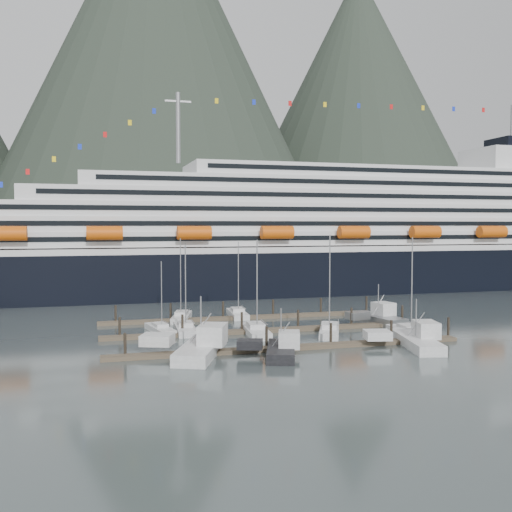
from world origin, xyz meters
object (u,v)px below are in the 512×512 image
(sailboat_d, at_px, (330,331))
(sailboat_f, at_px, (238,314))
(sailboat_e, at_px, (182,318))
(trawler_a, at_px, (200,347))
(sailboat_h, at_px, (408,333))
(sailboat_c, at_px, (256,332))
(sailboat_a, at_px, (185,330))
(trawler_e, at_px, (378,318))
(cruise_ship, at_px, (339,241))
(trawler_b, at_px, (280,350))
(sailboat_b, at_px, (160,330))
(trawler_c, at_px, (415,340))

(sailboat_d, bearing_deg, sailboat_f, 49.00)
(sailboat_e, xyz_separation_m, trawler_a, (-1.90, -27.58, 0.57))
(sailboat_f, xyz_separation_m, sailboat_h, (19.50, -24.42, 0.02))
(sailboat_c, bearing_deg, sailboat_a, 71.30)
(trawler_e, bearing_deg, cruise_ship, -27.65)
(sailboat_c, distance_m, sailboat_d, 10.95)
(sailboat_h, height_order, trawler_b, sailboat_h)
(sailboat_d, distance_m, sailboat_h, 11.36)
(sailboat_h, distance_m, trawler_a, 31.71)
(sailboat_b, bearing_deg, sailboat_a, -120.61)
(sailboat_b, distance_m, sailboat_e, 11.54)
(sailboat_c, bearing_deg, sailboat_d, -97.19)
(sailboat_b, height_order, trawler_a, sailboat_b)
(sailboat_f, bearing_deg, sailboat_d, -150.74)
(sailboat_c, relative_size, trawler_b, 1.37)
(sailboat_b, height_order, sailboat_f, sailboat_f)
(sailboat_c, bearing_deg, trawler_c, -121.70)
(sailboat_c, height_order, sailboat_d, sailboat_d)
(trawler_a, bearing_deg, trawler_c, -72.83)
(sailboat_e, height_order, trawler_b, sailboat_e)
(sailboat_h, bearing_deg, sailboat_e, 56.40)
(sailboat_a, distance_m, sailboat_b, 3.82)
(trawler_e, bearing_deg, sailboat_f, 46.46)
(cruise_ship, distance_m, sailboat_b, 70.09)
(sailboat_c, height_order, trawler_a, sailboat_c)
(sailboat_a, distance_m, sailboat_f, 17.06)
(sailboat_h, relative_size, trawler_e, 1.30)
(sailboat_c, relative_size, trawler_a, 0.96)
(sailboat_h, bearing_deg, sailboat_d, 70.17)
(sailboat_f, xyz_separation_m, trawler_c, (16.61, -31.09, 0.46))
(trawler_a, relative_size, trawler_b, 1.42)
(sailboat_e, relative_size, trawler_a, 0.95)
(sailboat_d, bearing_deg, sailboat_h, -90.61)
(sailboat_e, xyz_separation_m, trawler_b, (7.45, -31.12, 0.43))
(trawler_b, height_order, trawler_c, trawler_c)
(cruise_ship, distance_m, sailboat_f, 51.78)
(cruise_ship, bearing_deg, sailboat_h, -104.40)
(sailboat_f, bearing_deg, sailboat_b, 132.02)
(sailboat_e, height_order, sailboat_f, sailboat_e)
(sailboat_b, relative_size, trawler_b, 1.05)
(sailboat_c, bearing_deg, sailboat_e, 33.45)
(sailboat_c, height_order, trawler_b, sailboat_c)
(sailboat_b, bearing_deg, sailboat_c, -123.85)
(trawler_c, distance_m, trawler_e, 18.50)
(sailboat_d, xyz_separation_m, trawler_c, (7.43, -11.41, 0.46))
(trawler_b, bearing_deg, trawler_c, -68.24)
(sailboat_e, bearing_deg, cruise_ship, -35.40)
(cruise_ship, xyz_separation_m, trawler_a, (-47.01, -64.87, -11.05))
(trawler_a, bearing_deg, sailboat_a, 19.79)
(trawler_a, bearing_deg, sailboat_h, -60.27)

